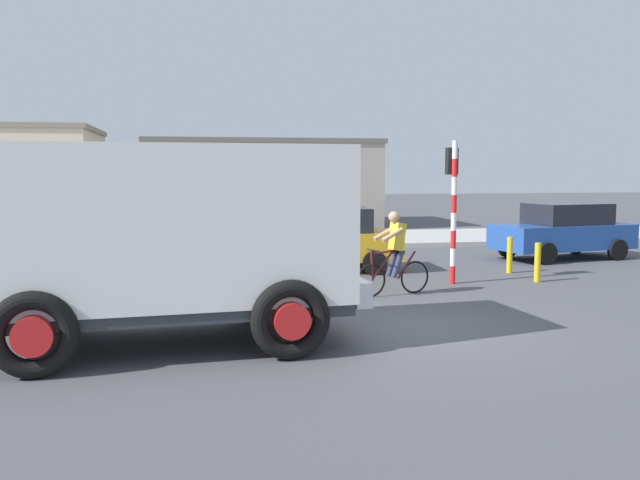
{
  "coord_description": "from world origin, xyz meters",
  "views": [
    {
      "loc": [
        -3.26,
        -10.58,
        2.56
      ],
      "look_at": [
        -0.77,
        2.5,
        1.2
      ],
      "focal_mm": 38.76,
      "sensor_mm": 36.0,
      "label": 1
    }
  ],
  "objects_px": {
    "pedestrian_near_kerb": "(191,233)",
    "bollard_near": "(538,262)",
    "car_far_side": "(320,239)",
    "truck_foreground": "(164,232)",
    "bollard_far": "(510,255)",
    "cyclist": "(394,253)",
    "car_white_mid": "(564,231)",
    "traffic_light_pole": "(453,192)"
  },
  "relations": [
    {
      "from": "truck_foreground",
      "to": "bollard_far",
      "type": "height_order",
      "value": "truck_foreground"
    },
    {
      "from": "truck_foreground",
      "to": "car_white_mid",
      "type": "height_order",
      "value": "truck_foreground"
    },
    {
      "from": "pedestrian_near_kerb",
      "to": "bollard_near",
      "type": "relative_size",
      "value": 1.8
    },
    {
      "from": "cyclist",
      "to": "bollard_far",
      "type": "relative_size",
      "value": 1.91
    },
    {
      "from": "traffic_light_pole",
      "to": "bollard_near",
      "type": "height_order",
      "value": "traffic_light_pole"
    },
    {
      "from": "truck_foreground",
      "to": "bollard_far",
      "type": "xyz_separation_m",
      "value": [
        8.17,
        5.65,
        -1.22
      ]
    },
    {
      "from": "car_white_mid",
      "to": "pedestrian_near_kerb",
      "type": "relative_size",
      "value": 2.62
    },
    {
      "from": "car_far_side",
      "to": "pedestrian_near_kerb",
      "type": "height_order",
      "value": "pedestrian_near_kerb"
    },
    {
      "from": "car_far_side",
      "to": "bollard_far",
      "type": "height_order",
      "value": "car_far_side"
    },
    {
      "from": "cyclist",
      "to": "bollard_far",
      "type": "distance_m",
      "value": 4.45
    },
    {
      "from": "car_far_side",
      "to": "bollard_near",
      "type": "xyz_separation_m",
      "value": [
        4.56,
        -2.6,
        -0.37
      ]
    },
    {
      "from": "truck_foreground",
      "to": "cyclist",
      "type": "distance_m",
      "value": 5.56
    },
    {
      "from": "car_far_side",
      "to": "bollard_far",
      "type": "xyz_separation_m",
      "value": [
        4.56,
        -1.2,
        -0.37
      ]
    },
    {
      "from": "truck_foreground",
      "to": "car_white_mid",
      "type": "bearing_deg",
      "value": 35.95
    },
    {
      "from": "cyclist",
      "to": "car_far_side",
      "type": "height_order",
      "value": "cyclist"
    },
    {
      "from": "pedestrian_near_kerb",
      "to": "bollard_far",
      "type": "height_order",
      "value": "pedestrian_near_kerb"
    },
    {
      "from": "cyclist",
      "to": "traffic_light_pole",
      "type": "bearing_deg",
      "value": 35.37
    },
    {
      "from": "cyclist",
      "to": "bollard_far",
      "type": "xyz_separation_m",
      "value": [
        3.72,
        2.41,
        -0.41
      ]
    },
    {
      "from": "car_far_side",
      "to": "bollard_far",
      "type": "bearing_deg",
      "value": -14.75
    },
    {
      "from": "truck_foreground",
      "to": "car_far_side",
      "type": "height_order",
      "value": "truck_foreground"
    },
    {
      "from": "pedestrian_near_kerb",
      "to": "car_white_mid",
      "type": "bearing_deg",
      "value": -5.59
    },
    {
      "from": "truck_foreground",
      "to": "car_far_side",
      "type": "distance_m",
      "value": 7.79
    },
    {
      "from": "bollard_far",
      "to": "car_white_mid",
      "type": "bearing_deg",
      "value": 39.42
    },
    {
      "from": "pedestrian_near_kerb",
      "to": "bollard_near",
      "type": "height_order",
      "value": "pedestrian_near_kerb"
    },
    {
      "from": "truck_foreground",
      "to": "bollard_near",
      "type": "relative_size",
      "value": 6.22
    },
    {
      "from": "traffic_light_pole",
      "to": "pedestrian_near_kerb",
      "type": "xyz_separation_m",
      "value": [
        -5.76,
        4.49,
        -1.22
      ]
    },
    {
      "from": "car_white_mid",
      "to": "car_far_side",
      "type": "bearing_deg",
      "value": -171.62
    },
    {
      "from": "bollard_near",
      "to": "bollard_far",
      "type": "relative_size",
      "value": 1.0
    },
    {
      "from": "car_far_side",
      "to": "traffic_light_pole",
      "type": "bearing_deg",
      "value": -42.91
    },
    {
      "from": "car_white_mid",
      "to": "pedestrian_near_kerb",
      "type": "bearing_deg",
      "value": 174.41
    },
    {
      "from": "truck_foreground",
      "to": "cyclist",
      "type": "xyz_separation_m",
      "value": [
        4.45,
        3.24,
        -0.8
      ]
    },
    {
      "from": "cyclist",
      "to": "car_white_mid",
      "type": "distance_m",
      "value": 8.01
    },
    {
      "from": "car_white_mid",
      "to": "bollard_far",
      "type": "height_order",
      "value": "car_white_mid"
    },
    {
      "from": "cyclist",
      "to": "car_far_side",
      "type": "distance_m",
      "value": 3.71
    },
    {
      "from": "cyclist",
      "to": "bollard_far",
      "type": "bearing_deg",
      "value": 32.95
    },
    {
      "from": "car_far_side",
      "to": "bollard_far",
      "type": "distance_m",
      "value": 4.72
    },
    {
      "from": "car_far_side",
      "to": "pedestrian_near_kerb",
      "type": "relative_size",
      "value": 2.5
    },
    {
      "from": "truck_foreground",
      "to": "bollard_far",
      "type": "distance_m",
      "value": 10.01
    },
    {
      "from": "pedestrian_near_kerb",
      "to": "bollard_far",
      "type": "distance_m",
      "value": 8.44
    },
    {
      "from": "traffic_light_pole",
      "to": "car_white_mid",
      "type": "bearing_deg",
      "value": 36.01
    },
    {
      "from": "car_white_mid",
      "to": "bollard_near",
      "type": "distance_m",
      "value": 4.62
    },
    {
      "from": "bollard_far",
      "to": "traffic_light_pole",
      "type": "bearing_deg",
      "value": -149.27
    }
  ]
}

